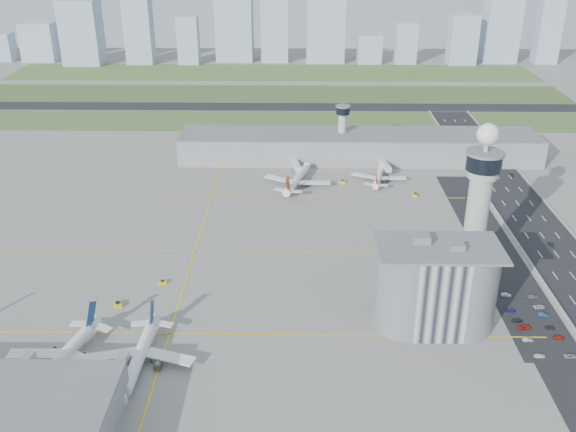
{
  "coord_description": "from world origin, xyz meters",
  "views": [
    {
      "loc": [
        4.05,
        -212.91,
        131.24
      ],
      "look_at": [
        0.0,
        35.0,
        15.0
      ],
      "focal_mm": 40.0,
      "sensor_mm": 36.0,
      "label": 1
    }
  ],
  "objects_px": {
    "jet_bridge_far_1": "(382,164)",
    "car_hw_1": "(551,244)",
    "secondary_tower": "(342,127)",
    "tug_3": "(163,282)",
    "control_tower": "(479,199)",
    "jet_bridge_far_0": "(294,163)",
    "tug_1": "(84,356)",
    "tug_0": "(55,350)",
    "car_lot_11": "(533,297)",
    "airplane_far_a": "(298,174)",
    "car_lot_0": "(539,356)",
    "admin_building": "(436,286)",
    "car_lot_4": "(511,310)",
    "tug_5": "(416,195)",
    "car_lot_8": "(550,327)",
    "airplane_near_b": "(58,354)",
    "car_hw_2": "(511,175)",
    "car_hw_4": "(461,141)",
    "car_lot_2": "(524,327)",
    "car_lot_10": "(539,307)",
    "car_lot_1": "(528,340)",
    "car_lot_6": "(570,356)",
    "airplane_near_c": "(138,351)",
    "car_lot_3": "(517,320)",
    "car_lot_9": "(543,315)",
    "airplane_far_b": "(379,171)",
    "car_lot_7": "(559,338)",
    "jet_bridge_near_1": "(8,385)",
    "jet_bridge_near_2": "(107,386)",
    "tug_4": "(342,181)",
    "car_lot_5": "(506,295)",
    "tug_2": "(118,304)"
  },
  "relations": [
    {
      "from": "jet_bridge_near_1",
      "to": "jet_bridge_near_2",
      "type": "bearing_deg",
      "value": -80.0
    },
    {
      "from": "tug_0",
      "to": "car_lot_9",
      "type": "bearing_deg",
      "value": -45.47
    },
    {
      "from": "admin_building",
      "to": "tug_0",
      "type": "xyz_separation_m",
      "value": [
        -128.19,
        -18.69,
        -14.47
      ]
    },
    {
      "from": "control_tower",
      "to": "airplane_far_a",
      "type": "xyz_separation_m",
      "value": [
        -68.06,
        99.2,
        -28.98
      ]
    },
    {
      "from": "jet_bridge_far_0",
      "to": "car_lot_5",
      "type": "height_order",
      "value": "jet_bridge_far_0"
    },
    {
      "from": "car_lot_7",
      "to": "airplane_near_b",
      "type": "bearing_deg",
      "value": 105.0
    },
    {
      "from": "airplane_near_c",
      "to": "car_lot_2",
      "type": "height_order",
      "value": "airplane_near_c"
    },
    {
      "from": "tug_3",
      "to": "tug_4",
      "type": "height_order",
      "value": "tug_4"
    },
    {
      "from": "tug_1",
      "to": "car_lot_4",
      "type": "xyz_separation_m",
      "value": [
        147.92,
        29.44,
        -0.31
      ]
    },
    {
      "from": "jet_bridge_far_0",
      "to": "tug_1",
      "type": "bearing_deg",
      "value": -31.02
    },
    {
      "from": "jet_bridge_far_0",
      "to": "car_lot_9",
      "type": "bearing_deg",
      "value": 21.49
    },
    {
      "from": "tug_0",
      "to": "car_lot_11",
      "type": "height_order",
      "value": "tug_0"
    },
    {
      "from": "admin_building",
      "to": "jet_bridge_far_0",
      "type": "height_order",
      "value": "admin_building"
    },
    {
      "from": "car_lot_10",
      "to": "car_lot_1",
      "type": "bearing_deg",
      "value": 144.83
    },
    {
      "from": "airplane_near_c",
      "to": "jet_bridge_far_1",
      "type": "height_order",
      "value": "airplane_near_c"
    },
    {
      "from": "tug_0",
      "to": "airplane_near_b",
      "type": "bearing_deg",
      "value": -114.41
    },
    {
      "from": "tug_3",
      "to": "car_lot_4",
      "type": "bearing_deg",
      "value": -122.54
    },
    {
      "from": "jet_bridge_far_1",
      "to": "car_lot_1",
      "type": "height_order",
      "value": "jet_bridge_far_1"
    },
    {
      "from": "car_lot_4",
      "to": "car_hw_1",
      "type": "xyz_separation_m",
      "value": [
        32.97,
        52.57,
        0.07
      ]
    },
    {
      "from": "car_lot_1",
      "to": "car_hw_2",
      "type": "bearing_deg",
      "value": -22.57
    },
    {
      "from": "jet_bridge_far_1",
      "to": "airplane_near_c",
      "type": "bearing_deg",
      "value": -38.69
    },
    {
      "from": "airplane_far_b",
      "to": "tug_5",
      "type": "bearing_deg",
      "value": -131.25
    },
    {
      "from": "airplane_near_c",
      "to": "tug_0",
      "type": "xyz_separation_m",
      "value": [
        -29.86,
        6.98,
        -5.17
      ]
    },
    {
      "from": "airplane_near_b",
      "to": "tug_4",
      "type": "xyz_separation_m",
      "value": [
        99.34,
        159.65,
        -5.43
      ]
    },
    {
      "from": "secondary_tower",
      "to": "tug_2",
      "type": "xyz_separation_m",
      "value": [
        -92.28,
        -163.12,
        -17.79
      ]
    },
    {
      "from": "car_lot_6",
      "to": "tug_0",
      "type": "bearing_deg",
      "value": 88.66
    },
    {
      "from": "admin_building",
      "to": "tug_3",
      "type": "relative_size",
      "value": 14.84
    },
    {
      "from": "airplane_near_b",
      "to": "tug_1",
      "type": "distance_m",
      "value": 10.04
    },
    {
      "from": "control_tower",
      "to": "tug_3",
      "type": "bearing_deg",
      "value": -177.69
    },
    {
      "from": "airplane_near_b",
      "to": "car_lot_3",
      "type": "bearing_deg",
      "value": 115.25
    },
    {
      "from": "jet_bridge_near_2",
      "to": "airplane_far_b",
      "type": "bearing_deg",
      "value": -20.05
    },
    {
      "from": "car_lot_4",
      "to": "tug_5",
      "type": "bearing_deg",
      "value": 9.64
    },
    {
      "from": "airplane_far_b",
      "to": "tug_5",
      "type": "distance_m",
      "value": 27.94
    },
    {
      "from": "secondary_tower",
      "to": "tug_3",
      "type": "relative_size",
      "value": 11.27
    },
    {
      "from": "car_lot_5",
      "to": "car_lot_6",
      "type": "bearing_deg",
      "value": -156.4
    },
    {
      "from": "tug_1",
      "to": "car_lot_11",
      "type": "height_order",
      "value": "tug_1"
    },
    {
      "from": "car_lot_9",
      "to": "airplane_far_b",
      "type": "bearing_deg",
      "value": 26.09
    },
    {
      "from": "car_lot_8",
      "to": "secondary_tower",
      "type": "bearing_deg",
      "value": 29.21
    },
    {
      "from": "admin_building",
      "to": "tug_1",
      "type": "relative_size",
      "value": 14.16
    },
    {
      "from": "tug_0",
      "to": "car_lot_6",
      "type": "bearing_deg",
      "value": -53.54
    },
    {
      "from": "jet_bridge_far_1",
      "to": "car_lot_2",
      "type": "xyz_separation_m",
      "value": [
        31.91,
        -156.77,
        -2.19
      ]
    },
    {
      "from": "control_tower",
      "to": "airplane_near_c",
      "type": "bearing_deg",
      "value": -154.81
    },
    {
      "from": "jet_bridge_far_1",
      "to": "car_hw_1",
      "type": "xyz_separation_m",
      "value": [
        63.41,
        -93.6,
        -2.23
      ]
    },
    {
      "from": "tug_4",
      "to": "car_lot_2",
      "type": "height_order",
      "value": "tug_4"
    },
    {
      "from": "airplane_near_b",
      "to": "control_tower",
      "type": "bearing_deg",
      "value": 126.51
    },
    {
      "from": "airplane_near_c",
      "to": "jet_bridge_far_0",
      "type": "relative_size",
      "value": 3.06
    },
    {
      "from": "airplane_far_a",
      "to": "car_lot_0",
      "type": "xyz_separation_m",
      "value": [
        79.81,
        -148.12,
        -5.45
      ]
    },
    {
      "from": "admin_building",
      "to": "car_lot_0",
      "type": "height_order",
      "value": "admin_building"
    },
    {
      "from": "car_hw_2",
      "to": "car_hw_4",
      "type": "relative_size",
      "value": 1.09
    },
    {
      "from": "airplane_far_b",
      "to": "tug_5",
      "type": "xyz_separation_m",
      "value": [
        16.45,
        -22.23,
        -4.02
      ]
    }
  ]
}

